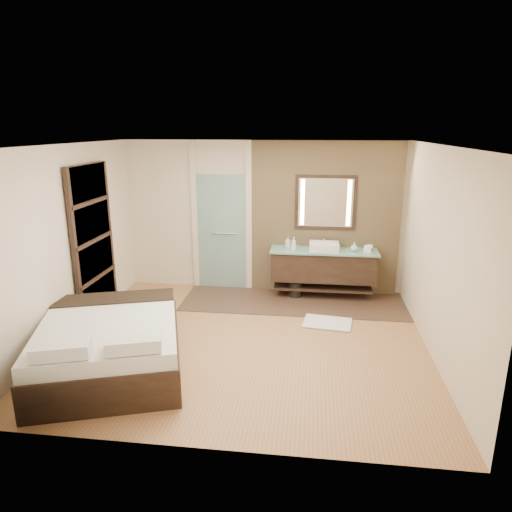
# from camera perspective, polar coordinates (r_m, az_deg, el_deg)

# --- Properties ---
(floor) EXTENTS (5.00, 5.00, 0.00)m
(floor) POSITION_cam_1_polar(r_m,az_deg,el_deg) (6.55, -1.34, -10.63)
(floor) COLOR #9C6141
(floor) RESTS_ON ground
(tile_strip) EXTENTS (3.80, 1.30, 0.01)m
(tile_strip) POSITION_cam_1_polar(r_m,az_deg,el_deg) (7.96, 4.66, -5.68)
(tile_strip) COLOR #3D2E21
(tile_strip) RESTS_ON floor
(stone_wall) EXTENTS (2.60, 0.08, 2.70)m
(stone_wall) POSITION_cam_1_polar(r_m,az_deg,el_deg) (8.16, 8.59, 4.60)
(stone_wall) COLOR tan
(stone_wall) RESTS_ON floor
(vanity) EXTENTS (1.85, 0.55, 0.88)m
(vanity) POSITION_cam_1_polar(r_m,az_deg,el_deg) (8.07, 8.41, -1.18)
(vanity) COLOR black
(vanity) RESTS_ON stone_wall
(mirror_unit) EXTENTS (1.06, 0.04, 0.96)m
(mirror_unit) POSITION_cam_1_polar(r_m,az_deg,el_deg) (8.06, 8.69, 6.61)
(mirror_unit) COLOR black
(mirror_unit) RESTS_ON stone_wall
(frosted_door) EXTENTS (1.10, 0.12, 2.70)m
(frosted_door) POSITION_cam_1_polar(r_m,az_deg,el_deg) (8.35, -4.27, 3.55)
(frosted_door) COLOR silver
(frosted_door) RESTS_ON floor
(shoji_partition) EXTENTS (0.06, 1.20, 2.40)m
(shoji_partition) POSITION_cam_1_polar(r_m,az_deg,el_deg) (7.40, -19.62, 1.56)
(shoji_partition) COLOR black
(shoji_partition) RESTS_ON floor
(bed) EXTENTS (2.21, 2.48, 0.80)m
(bed) POSITION_cam_1_polar(r_m,az_deg,el_deg) (6.01, -17.75, -10.51)
(bed) COLOR black
(bed) RESTS_ON floor
(bath_mat) EXTENTS (0.78, 0.59, 0.02)m
(bath_mat) POSITION_cam_1_polar(r_m,az_deg,el_deg) (7.17, 8.91, -8.23)
(bath_mat) COLOR silver
(bath_mat) RESTS_ON floor
(waste_bin) EXTENTS (0.29, 0.29, 0.28)m
(waste_bin) POSITION_cam_1_polar(r_m,az_deg,el_deg) (8.14, 4.92, -4.17)
(waste_bin) COLOR black
(waste_bin) RESTS_ON floor
(tissue_box) EXTENTS (0.14, 0.14, 0.10)m
(tissue_box) POSITION_cam_1_polar(r_m,az_deg,el_deg) (7.99, 13.78, 0.86)
(tissue_box) COLOR white
(tissue_box) RESTS_ON vanity
(soap_bottle_a) EXTENTS (0.09, 0.09, 0.23)m
(soap_bottle_a) POSITION_cam_1_polar(r_m,az_deg,el_deg) (7.87, 4.72, 1.55)
(soap_bottle_a) COLOR silver
(soap_bottle_a) RESTS_ON vanity
(soap_bottle_b) EXTENTS (0.09, 0.10, 0.19)m
(soap_bottle_b) POSITION_cam_1_polar(r_m,az_deg,el_deg) (8.09, 4.02, 1.80)
(soap_bottle_b) COLOR #B2B2B2
(soap_bottle_b) RESTS_ON vanity
(soap_bottle_c) EXTENTS (0.16, 0.16, 0.16)m
(soap_bottle_c) POSITION_cam_1_polar(r_m,az_deg,el_deg) (7.96, 12.17, 1.13)
(soap_bottle_c) COLOR #A6D0CD
(soap_bottle_c) RESTS_ON vanity
(cup) EXTENTS (0.14, 0.14, 0.09)m
(cup) POSITION_cam_1_polar(r_m,az_deg,el_deg) (8.14, 14.06, 1.07)
(cup) COLOR white
(cup) RESTS_ON vanity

